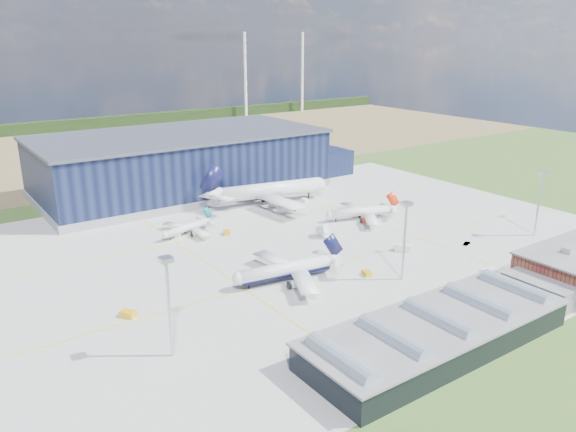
# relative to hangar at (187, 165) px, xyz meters

# --- Properties ---
(ground) EXTENTS (600.00, 600.00, 0.00)m
(ground) POSITION_rel_hangar_xyz_m (-2.81, -94.80, -11.62)
(ground) COLOR #345720
(ground) RESTS_ON ground
(apron) EXTENTS (220.00, 160.00, 0.08)m
(apron) POSITION_rel_hangar_xyz_m (-2.81, -84.80, -11.59)
(apron) COLOR #9F9F9A
(apron) RESTS_ON ground
(farmland) EXTENTS (600.00, 220.00, 0.01)m
(farmland) POSITION_rel_hangar_xyz_m (-2.81, 125.20, -11.62)
(farmland) COLOR olive
(farmland) RESTS_ON ground
(treeline) EXTENTS (600.00, 8.00, 8.00)m
(treeline) POSITION_rel_hangar_xyz_m (-2.81, 205.20, -7.62)
(treeline) COLOR black
(treeline) RESTS_ON ground
(hangar) EXTENTS (145.00, 62.00, 26.10)m
(hangar) POSITION_rel_hangar_xyz_m (0.00, 0.00, 0.00)
(hangar) COLOR black
(hangar) RESTS_ON ground
(glass_concourse) EXTENTS (78.00, 23.00, 8.60)m
(glass_concourse) POSITION_rel_hangar_xyz_m (-9.26, -154.80, -7.93)
(glass_concourse) COLOR black
(glass_concourse) RESTS_ON ground
(light_mast_west) EXTENTS (2.60, 2.60, 23.00)m
(light_mast_west) POSITION_rel_hangar_xyz_m (-62.81, -124.80, 3.82)
(light_mast_west) COLOR silver
(light_mast_west) RESTS_ON ground
(light_mast_center) EXTENTS (2.60, 2.60, 23.00)m
(light_mast_center) POSITION_rel_hangar_xyz_m (7.19, -124.80, 3.82)
(light_mast_center) COLOR silver
(light_mast_center) RESTS_ON ground
(light_mast_east) EXTENTS (2.60, 2.60, 23.00)m
(light_mast_east) POSITION_rel_hangar_xyz_m (72.19, -124.80, 3.82)
(light_mast_east) COLOR silver
(light_mast_east) RESTS_ON ground
(airliner_navy) EXTENTS (40.07, 39.42, 11.57)m
(airliner_navy) POSITION_rel_hangar_xyz_m (-20.69, -106.80, -5.83)
(airliner_navy) COLOR white
(airliner_navy) RESTS_ON ground
(airliner_red) EXTENTS (38.46, 38.06, 9.90)m
(airliner_red) POSITION_rel_hangar_xyz_m (34.10, -76.91, -6.67)
(airliner_red) COLOR white
(airliner_red) RESTS_ON ground
(airliner_widebody) EXTENTS (65.14, 64.16, 18.30)m
(airliner_widebody) POSITION_rel_hangar_xyz_m (18.38, -39.80, -2.47)
(airliner_widebody) COLOR white
(airliner_widebody) RESTS_ON ground
(airliner_regional) EXTENTS (28.95, 28.60, 7.65)m
(airliner_regional) POSITION_rel_hangar_xyz_m (-26.62, -54.80, -7.79)
(airliner_regional) COLOR white
(airliner_regional) RESTS_ON ground
(gse_tug_a) EXTENTS (3.99, 4.49, 1.60)m
(gse_tug_a) POSITION_rel_hangar_xyz_m (-64.47, -101.96, -10.82)
(gse_tug_a) COLOR gold
(gse_tug_a) RESTS_ON ground
(gse_tug_b) EXTENTS (2.80, 3.54, 1.35)m
(gse_tug_b) POSITION_rel_hangar_xyz_m (0.99, -116.96, -10.94)
(gse_tug_b) COLOR gold
(gse_tug_b) RESTS_ON ground
(gse_cart_a) EXTENTS (2.25, 3.26, 1.38)m
(gse_cart_a) POSITION_rel_hangar_xyz_m (31.37, -45.86, -10.93)
(gse_cart_a) COLOR silver
(gse_cart_a) RESTS_ON ground
(gse_van_b) EXTENTS (4.98, 5.63, 2.39)m
(gse_van_b) POSITION_rel_hangar_xyz_m (23.49, -109.51, -10.42)
(gse_van_b) COLOR silver
(gse_van_b) RESTS_ON ground
(gse_tug_c) EXTENTS (3.33, 3.99, 1.50)m
(gse_tug_c) POSITION_rel_hangar_xyz_m (-14.97, -62.76, -10.87)
(gse_tug_c) COLOR gold
(gse_tug_c) RESTS_ON ground
(gse_cart_b) EXTENTS (3.92, 3.69, 1.41)m
(gse_cart_b) POSITION_rel_hangar_xyz_m (-30.71, -55.11, -10.91)
(gse_cart_b) COLOR silver
(gse_cart_b) RESTS_ON ground
(gse_van_c) EXTENTS (5.65, 3.30, 2.56)m
(gse_van_c) POSITION_rel_hangar_xyz_m (28.94, -137.95, -10.34)
(gse_van_c) COLOR silver
(gse_van_c) RESTS_ON ground
(airstair) EXTENTS (2.34, 5.08, 3.16)m
(airstair) POSITION_rel_hangar_xyz_m (10.64, -83.88, -10.03)
(airstair) COLOR silver
(airstair) RESTS_ON ground
(car_a) EXTENTS (3.45, 2.37, 1.09)m
(car_a) POSITION_rel_hangar_xyz_m (48.75, -142.80, -11.07)
(car_a) COLOR #99999E
(car_a) RESTS_ON ground
(car_b) EXTENTS (3.57, 2.09, 1.11)m
(car_b) POSITION_rel_hangar_xyz_m (45.43, -117.34, -11.06)
(car_b) COLOR #99999E
(car_b) RESTS_ON ground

